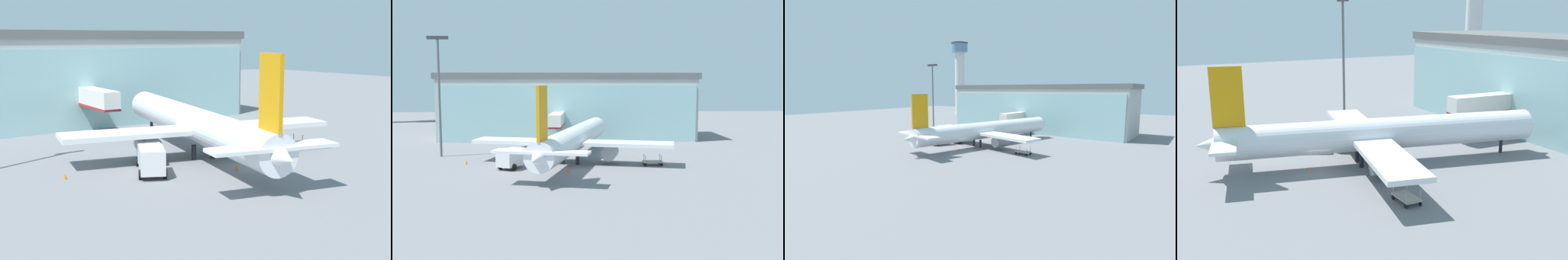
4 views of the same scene
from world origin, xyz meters
TOP-DOWN VIEW (x-y plane):
  - ground at (0.00, 0.00)m, footprint 240.00×240.00m
  - terminal_building at (-0.00, 36.47)m, footprint 52.18×17.10m
  - jet_bridge at (-2.06, 26.78)m, footprint 3.26×13.73m
  - apron_light_mast at (-20.16, 12.92)m, footprint 3.20×0.40m
  - airplane at (0.51, 7.07)m, footprint 29.07×38.76m
  - catering_truck at (-7.37, 3.43)m, footprint 5.33×7.49m
  - baggage_cart at (11.56, 3.76)m, footprint 2.86×1.70m
  - safety_cone_nose at (-0.33, -0.64)m, footprint 0.36×0.36m
  - safety_cone_wingtip at (-14.81, 5.91)m, footprint 0.36×0.36m

SIDE VIEW (x-z plane):
  - ground at x=0.00m, z-range 0.00..0.00m
  - safety_cone_nose at x=-0.33m, z-range 0.00..0.55m
  - safety_cone_wingtip at x=-14.81m, z-range 0.00..0.55m
  - baggage_cart at x=11.56m, z-range -0.25..1.25m
  - catering_truck at x=-7.37m, z-range 0.14..2.79m
  - airplane at x=0.51m, z-range -2.33..8.98m
  - jet_bridge at x=-2.06m, z-range 1.58..7.50m
  - terminal_building at x=0.00m, z-range 0.00..13.43m
  - apron_light_mast at x=-20.16m, z-range 1.75..20.43m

